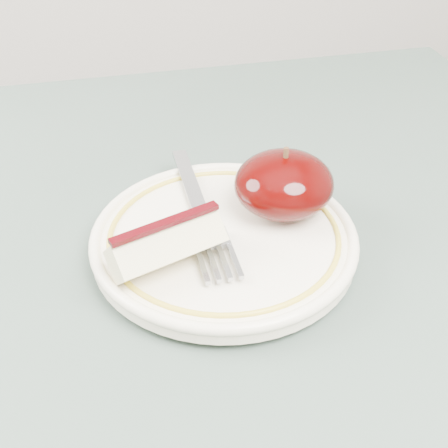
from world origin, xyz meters
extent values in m
cylinder|color=brown|center=(0.40, 0.40, 0.35)|extent=(0.05, 0.05, 0.71)
cube|color=#415047|center=(0.00, 0.00, 0.73)|extent=(0.90, 0.90, 0.04)
cylinder|color=white|center=(0.09, 0.10, 0.75)|extent=(0.11, 0.11, 0.01)
cylinder|color=white|center=(0.09, 0.10, 0.76)|extent=(0.20, 0.20, 0.01)
torus|color=white|center=(0.09, 0.10, 0.77)|extent=(0.20, 0.20, 0.01)
torus|color=gold|center=(0.09, 0.10, 0.77)|extent=(0.18, 0.18, 0.00)
ellipsoid|color=black|center=(0.14, 0.12, 0.79)|extent=(0.08, 0.07, 0.05)
cylinder|color=#472D19|center=(0.14, 0.12, 0.82)|extent=(0.00, 0.00, 0.01)
cube|color=beige|center=(0.04, 0.07, 0.79)|extent=(0.09, 0.06, 0.04)
cube|color=#310105|center=(0.04, 0.07, 0.80)|extent=(0.08, 0.03, 0.00)
cube|color=#94979C|center=(0.08, 0.17, 0.77)|extent=(0.01, 0.09, 0.00)
cube|color=#94979C|center=(0.08, 0.11, 0.77)|extent=(0.01, 0.03, 0.00)
cube|color=#94979C|center=(0.08, 0.09, 0.77)|extent=(0.03, 0.02, 0.00)
cube|color=#94979C|center=(0.09, 0.06, 0.77)|extent=(0.00, 0.04, 0.00)
cube|color=#94979C|center=(0.08, 0.06, 0.77)|extent=(0.00, 0.04, 0.00)
cube|color=#94979C|center=(0.07, 0.06, 0.77)|extent=(0.00, 0.04, 0.00)
cube|color=#94979C|center=(0.07, 0.06, 0.77)|extent=(0.00, 0.04, 0.00)
camera|label=1|loc=(0.01, -0.26, 1.06)|focal=50.00mm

